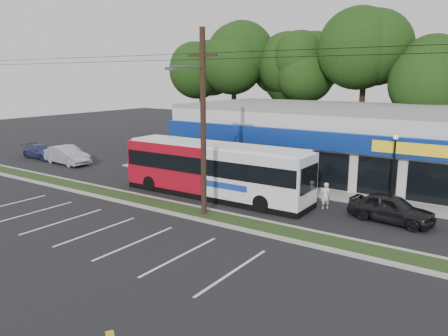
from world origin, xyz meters
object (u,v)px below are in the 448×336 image
Objects in this scene: car_dark at (391,208)px; car_blue at (41,152)px; metrobus at (215,169)px; car_silver at (67,155)px; utility_pole at (200,118)px; lamp_post at (394,162)px; pedestrian_a at (325,196)px; pedestrian_b at (259,183)px.

car_blue is at bearing 96.93° from car_dark.
metrobus is 2.64× the size of car_silver.
car_blue is (-31.76, 0.43, -0.11)m from car_dark.
car_dark is at bearing 6.13° from metrobus.
utility_pole is 23.90m from car_blue.
car_blue is (-31.00, -2.65, -2.04)m from lamp_post.
pedestrian_a is 0.90× the size of pedestrian_b.
pedestrian_a is at bearing -85.72° from car_silver.
car_blue is 28.02m from pedestrian_a.
car_silver is (-18.40, 4.86, -4.61)m from utility_pole.
utility_pole is at bearing -66.17° from metrobus.
metrobus is 16.86m from car_silver.
metrobus is 7.39× the size of pedestrian_b.
pedestrian_b is (19.09, 0.39, 0.07)m from car_silver.
utility_pole is 19.58m from car_silver.
utility_pole is 11.43× the size of car_dark.
lamp_post is 0.97× the size of car_dark.
pedestrian_b is (2.30, 1.68, -0.95)m from metrobus.
lamp_post is 0.88× the size of car_silver.
pedestrian_a reaches higher than car_dark.
utility_pole reaches higher than metrobus.
pedestrian_b is (0.69, 5.25, -4.55)m from utility_pole.
car_dark is 27.33m from car_silver.
car_dark is at bearing -76.10° from lamp_post.
car_silver reaches higher than car_dark.
pedestrian_b reaches higher than car_blue.
car_silver is 23.58m from pedestrian_a.
car_dark is at bearing -160.74° from pedestrian_b.
utility_pole is at bearing 1.41° from pedestrian_a.
lamp_post is 4.51m from pedestrian_a.
car_blue is (-22.83, 5.22, -4.78)m from utility_pole.
pedestrian_b is at bearing 35.63° from metrobus.
lamp_post reaches higher than car_silver.
utility_pole is 31.94× the size of pedestrian_a.
pedestrian_a is at bearing 44.39° from utility_pole.
lamp_post is 8.13m from pedestrian_b.
car_blue is at bearing 175.08° from metrobus.
car_blue is 2.52× the size of pedestrian_b.
lamp_post is 0.33× the size of metrobus.
car_blue is (-21.22, 1.65, -1.19)m from metrobus.
metrobus reaches higher than pedestrian_a.
car_dark is (10.54, 1.22, -1.07)m from metrobus.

